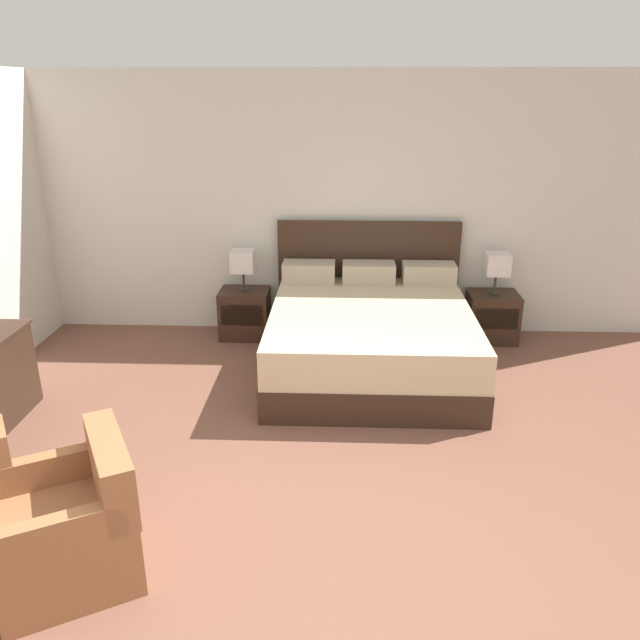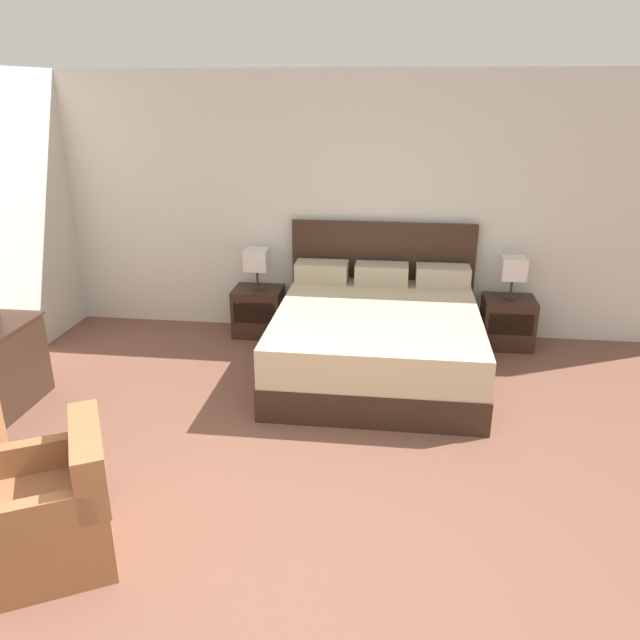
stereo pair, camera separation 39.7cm
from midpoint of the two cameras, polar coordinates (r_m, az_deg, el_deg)
The scene contains 8 objects.
ground_plane at distance 3.45m, azimuth 0.97°, elevation -25.01°, with size 11.74×11.74×0.00m, color brown.
wall_back at distance 6.46m, azimuth 5.01°, elevation 10.24°, with size 7.30×0.06×2.64m, color beige.
bed at distance 5.71m, azimuth 7.24°, elevation -1.58°, with size 1.87×2.07×1.19m.
nightstand_left at distance 6.56m, azimuth -3.93°, elevation 0.78°, with size 0.50×0.40×0.50m.
nightstand_right at distance 6.58m, azimuth 18.44°, elevation -0.22°, with size 0.50×0.40×0.50m.
table_lamp_left at distance 6.40m, azimuth -4.04°, elevation 5.46°, with size 0.23×0.23×0.42m.
table_lamp_right at distance 6.42m, azimuth 18.99°, elevation 4.42°, with size 0.23×0.23×0.42m.
armchair_companion at distance 3.77m, azimuth -20.50°, elevation -16.31°, with size 0.93×0.93×0.76m.
Camera 2 is at (0.45, -2.39, 2.46)m, focal length 35.00 mm.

